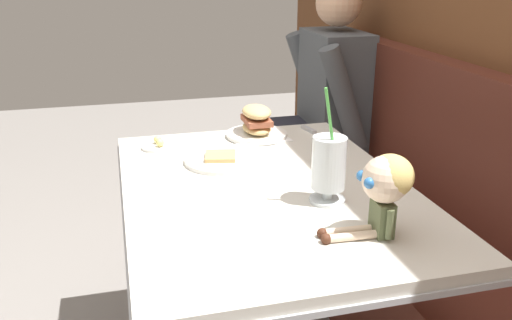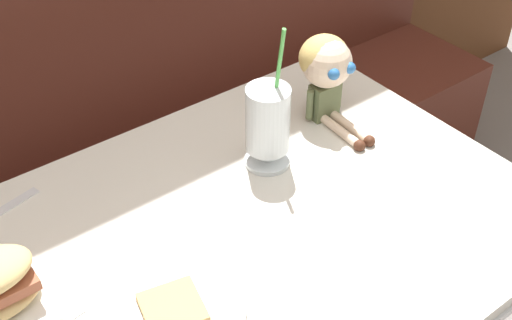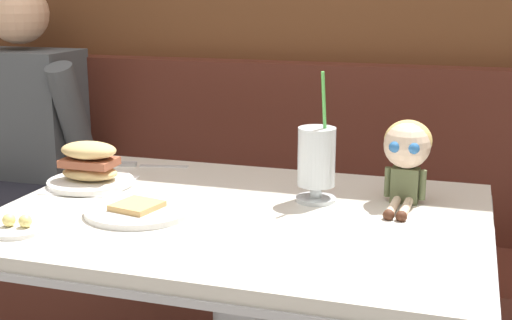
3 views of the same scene
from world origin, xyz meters
name	(u,v)px [view 2 (image 2 of 3)]	position (x,y,z in m)	size (l,w,h in m)	color
booth_bench	(118,205)	(0.00, 0.81, 0.33)	(2.60, 0.48, 1.00)	#512319
diner_table	(249,294)	(0.00, 0.18, 0.54)	(1.11, 0.81, 0.74)	silver
toast_plate	(171,308)	(-0.22, 0.10, 0.75)	(0.25, 0.25, 0.03)	white
milkshake_glass	(268,123)	(0.14, 0.31, 0.84)	(0.10, 0.10, 0.32)	silver
seated_doll	(327,67)	(0.35, 0.36, 0.87)	(0.12, 0.22, 0.20)	#5B6642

